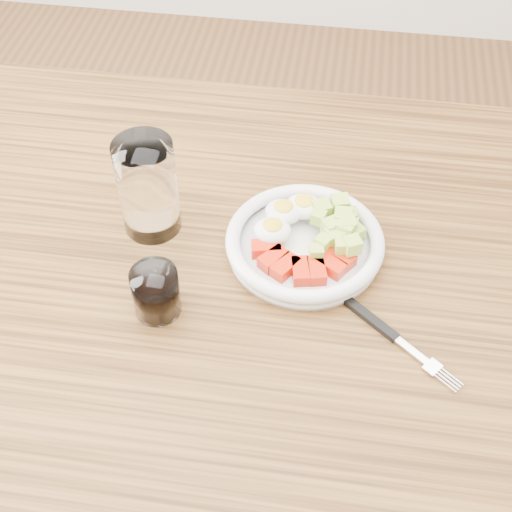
{
  "coord_description": "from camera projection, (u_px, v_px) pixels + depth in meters",
  "views": [
    {
      "loc": [
        0.09,
        -0.63,
        1.53
      ],
      "look_at": [
        -0.01,
        0.01,
        0.8
      ],
      "focal_mm": 50.0,
      "sensor_mm": 36.0,
      "label": 1
    }
  ],
  "objects": [
    {
      "name": "coffee_glass",
      "position": [
        156.0,
        292.0,
        0.93
      ],
      "size": [
        0.06,
        0.06,
        0.07
      ],
      "color": "white",
      "rests_on": "dining_table"
    },
    {
      "name": "fork",
      "position": [
        385.0,
        330.0,
        0.93
      ],
      "size": [
        0.16,
        0.13,
        0.01
      ],
      "color": "black",
      "rests_on": "dining_table"
    },
    {
      "name": "water_glass",
      "position": [
        148.0,
        187.0,
        1.0
      ],
      "size": [
        0.08,
        0.08,
        0.15
      ],
      "primitive_type": "cylinder",
      "color": "white",
      "rests_on": "dining_table"
    },
    {
      "name": "bowl",
      "position": [
        305.0,
        240.0,
        1.01
      ],
      "size": [
        0.23,
        0.23,
        0.06
      ],
      "color": "white",
      "rests_on": "dining_table"
    },
    {
      "name": "dining_table",
      "position": [
        262.0,
        320.0,
        1.07
      ],
      "size": [
        1.5,
        0.9,
        0.77
      ],
      "color": "brown",
      "rests_on": "ground"
    },
    {
      "name": "ground",
      "position": [
        260.0,
        502.0,
        1.57
      ],
      "size": [
        4.0,
        4.0,
        0.0
      ],
      "primitive_type": "plane",
      "color": "brown",
      "rests_on": "ground"
    }
  ]
}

